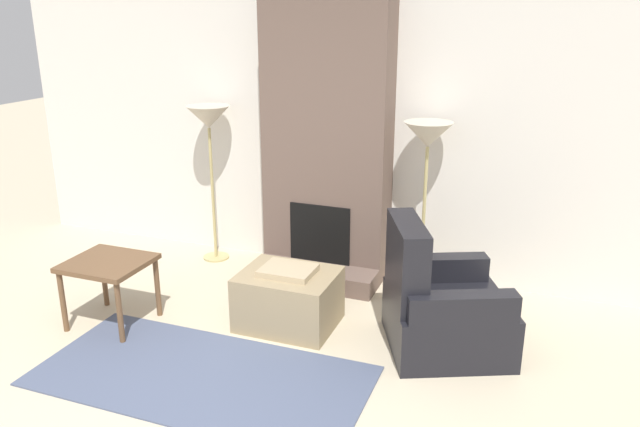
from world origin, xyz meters
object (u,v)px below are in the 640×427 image
side_table (108,270)px  floor_lamp_right (428,142)px  ottoman (289,298)px  armchair (438,311)px  floor_lamp_left (209,124)px

side_table → floor_lamp_right: bearing=34.6°
floor_lamp_right → ottoman: bearing=-129.5°
ottoman → armchair: armchair is taller
ottoman → floor_lamp_left: bearing=140.6°
floor_lamp_right → armchair: bearing=-71.4°
floor_lamp_left → floor_lamp_right: (2.14, -0.00, -0.02)m
ottoman → floor_lamp_left: (-1.28, 1.05, 1.17)m
floor_lamp_right → floor_lamp_left: bearing=180.0°
ottoman → floor_lamp_right: 1.78m
side_table → ottoman: bearing=19.6°
ottoman → side_table: side_table is taller
ottoman → floor_lamp_left: size_ratio=0.48×
side_table → armchair: bearing=12.3°
side_table → floor_lamp_left: bearing=86.9°
armchair → floor_lamp_left: (-2.47, 0.98, 1.10)m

